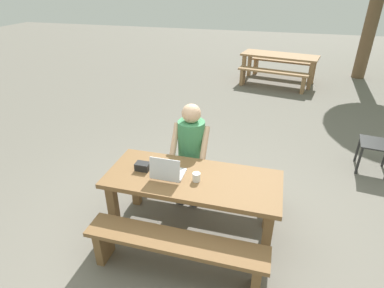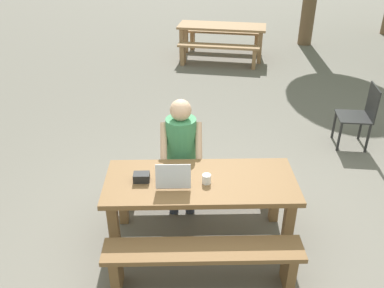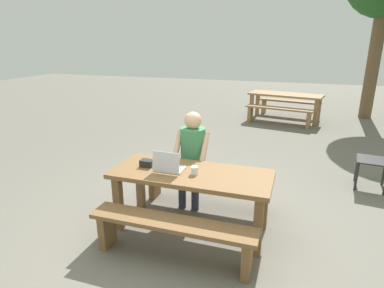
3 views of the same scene
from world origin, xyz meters
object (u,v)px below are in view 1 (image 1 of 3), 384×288
Objects in this scene: small_pouch at (143,166)px; plastic_chair at (384,142)px; picnic_table_front at (193,186)px; person_seated at (191,146)px; coffee_mug at (196,177)px; laptop at (168,172)px; picnic_table_mid at (279,59)px.

small_pouch is 0.17× the size of plastic_chair.
person_seated is at bearing 107.54° from picnic_table_front.
coffee_mug is at bearing -41.54° from plastic_chair.
laptop reaches higher than picnic_table_front.
person_seated is 2.82m from plastic_chair.
plastic_chair reaches higher than picnic_table_mid.
person_seated is at bearing 57.45° from small_pouch.
picnic_table_front is 2.98m from plastic_chair.
person_seated reaches higher than picnic_table_front.
coffee_mug is (0.61, -0.05, 0.00)m from small_pouch.
laptop reaches higher than plastic_chair.
plastic_chair is at bearing -142.32° from laptop.
person_seated is 0.62× the size of picnic_table_mid.
coffee_mug reaches higher than small_pouch.
plastic_chair reaches higher than coffee_mug.
laptop is at bearing -9.99° from small_pouch.
laptop is 0.25× the size of person_seated.
small_pouch is 6.19m from picnic_table_mid.
coffee_mug is at bearing -43.18° from picnic_table_front.
picnic_table_front is 0.31m from laptop.
laptop is 0.16× the size of picnic_table_mid.
picnic_table_mid is (-1.57, 4.15, 0.15)m from plastic_chair.
picnic_table_front is at bearing 136.82° from coffee_mug.
picnic_table_front is at bearing -167.69° from laptop.
picnic_table_front is 12.00× the size of small_pouch.
coffee_mug is at bearing -4.48° from small_pouch.
picnic_table_mid is at bearing 78.06° from small_pouch.
laptop is at bearing -178.98° from coffee_mug.
coffee_mug is 6.14m from picnic_table_mid.
plastic_chair is (2.55, 1.95, -0.30)m from laptop.
laptop is 3.22m from plastic_chair.
person_seated reaches higher than picnic_table_mid.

